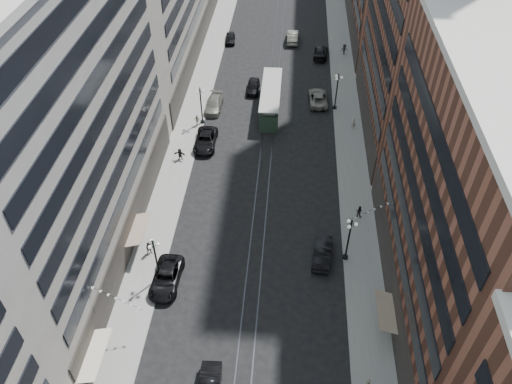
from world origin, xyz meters
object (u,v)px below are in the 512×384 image
(lamppost_sw_mid, at_px, (201,104))
(car_10, at_px, (322,252))
(car_14, at_px, (293,37))
(pedestrian_7, at_px, (359,211))
(car_2, at_px, (166,278))
(car_9, at_px, (230,38))
(lamppost_sw_far, at_px, (156,259))
(pedestrian_6, at_px, (197,120))
(pedestrian_9, at_px, (344,49))
(car_7, at_px, (206,140))
(pedestrian_8, at_px, (353,123))
(streetcar, at_px, (271,100))
(car_12, at_px, (321,52))
(lamppost_se_mid, at_px, (337,90))
(car_13, at_px, (253,87))
(pedestrian_5, at_px, (180,154))
(lamppost_se_far, at_px, (349,238))
(car_8, at_px, (214,104))
(car_11, at_px, (318,98))
(pedestrian_2, at_px, (149,248))

(lamppost_sw_mid, bearing_deg, car_10, -55.22)
(car_14, distance_m, pedestrian_7, 43.81)
(car_2, height_order, car_9, car_2)
(lamppost_sw_far, height_order, car_10, lamppost_sw_far)
(pedestrian_6, xyz_separation_m, pedestrian_9, (21.16, 22.38, 0.12))
(car_7, relative_size, car_10, 1.17)
(car_7, xyz_separation_m, car_10, (14.78, -18.07, 0.01))
(car_14, relative_size, pedestrian_8, 3.22)
(streetcar, relative_size, car_12, 2.23)
(lamppost_se_mid, distance_m, car_13, 12.95)
(car_2, height_order, car_7, car_7)
(lamppost_sw_mid, xyz_separation_m, pedestrian_5, (-1.52, -8.26, -2.15))
(car_7, height_order, pedestrian_7, pedestrian_7)
(lamppost_sw_mid, distance_m, pedestrian_5, 8.67)
(lamppost_se_far, bearing_deg, car_14, 97.58)
(lamppost_sw_mid, distance_m, car_14, 28.82)
(car_9, height_order, car_14, car_14)
(lamppost_sw_far, height_order, car_8, lamppost_sw_far)
(car_7, relative_size, car_13, 1.29)
(car_11, distance_m, car_12, 14.28)
(car_7, xyz_separation_m, car_9, (-0.27, 30.13, -0.11))
(lamppost_se_far, height_order, car_13, lamppost_se_far)
(pedestrian_5, xyz_separation_m, pedestrian_8, (22.17, 8.43, 0.04))
(pedestrian_5, distance_m, pedestrian_9, 37.25)
(streetcar, relative_size, car_9, 2.94)
(lamppost_sw_mid, xyz_separation_m, car_10, (16.00, -23.04, -2.27))
(car_10, distance_m, pedestrian_6, 27.85)
(pedestrian_2, relative_size, car_8, 0.30)
(car_9, xyz_separation_m, car_13, (5.36, -16.13, 0.07))
(lamppost_sw_mid, relative_size, car_11, 0.97)
(pedestrian_5, bearing_deg, car_2, -75.95)
(car_7, distance_m, pedestrian_8, 20.09)
(car_11, distance_m, pedestrian_6, 18.13)
(streetcar, distance_m, pedestrian_7, 23.81)
(lamppost_se_mid, height_order, car_14, lamppost_se_mid)
(pedestrian_2, relative_size, pedestrian_9, 0.89)
(car_7, height_order, pedestrian_8, pedestrian_8)
(lamppost_se_mid, bearing_deg, car_13, 161.53)
(streetcar, xyz_separation_m, car_11, (6.80, 2.36, -0.75))
(car_7, bearing_deg, pedestrian_6, 112.32)
(car_8, distance_m, car_11, 15.19)
(car_10, bearing_deg, car_2, 22.14)
(car_14, bearing_deg, pedestrian_7, 101.07)
(car_7, bearing_deg, pedestrian_9, 53.56)
(lamppost_se_far, height_order, car_7, lamppost_se_far)
(car_10, distance_m, pedestrian_9, 44.99)
(car_9, bearing_deg, car_14, 0.85)
(lamppost_sw_far, xyz_separation_m, car_11, (16.00, 33.65, -2.30))
(lamppost_se_far, height_order, car_2, lamppost_se_far)
(car_14, bearing_deg, car_12, 132.51)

